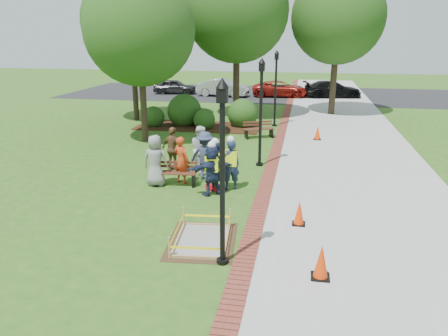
% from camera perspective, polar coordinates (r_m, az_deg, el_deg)
% --- Properties ---
extents(ground, '(100.00, 100.00, 0.00)m').
position_cam_1_polar(ground, '(13.28, -3.09, -5.51)').
color(ground, '#285116').
rests_on(ground, ground).
extents(sidewalk, '(6.00, 60.00, 0.02)m').
position_cam_1_polar(sidewalk, '(22.58, 15.55, 3.46)').
color(sidewalk, '#9E9E99').
rests_on(sidewalk, ground).
extents(brick_edging, '(0.50, 60.00, 0.03)m').
position_cam_1_polar(brick_edging, '(22.52, 7.28, 3.93)').
color(brick_edging, maroon).
rests_on(brick_edging, ground).
extents(mulch_bed, '(7.00, 3.00, 0.05)m').
position_cam_1_polar(mulch_bed, '(25.15, -3.33, 5.44)').
color(mulch_bed, '#381E0F').
rests_on(mulch_bed, ground).
extents(parking_lot, '(36.00, 12.00, 0.01)m').
position_cam_1_polar(parking_lot, '(39.34, 6.30, 9.59)').
color(parking_lot, black).
rests_on(parking_lot, ground).
extents(wet_concrete_pad, '(1.91, 2.45, 0.55)m').
position_cam_1_polar(wet_concrete_pad, '(11.29, -2.90, -8.48)').
color(wet_concrete_pad, '#47331E').
rests_on(wet_concrete_pad, ground).
extents(bench_near, '(1.55, 0.65, 0.82)m').
position_cam_1_polar(bench_near, '(15.40, -6.38, -1.32)').
color(bench_near, '#59301E').
rests_on(bench_near, ground).
extents(bench_far, '(1.61, 1.06, 0.83)m').
position_cam_1_polar(bench_far, '(22.43, 4.56, 4.62)').
color(bench_far, '#582D1E').
rests_on(bench_far, ground).
extents(cone_front, '(0.40, 0.40, 0.80)m').
position_cam_1_polar(cone_front, '(9.86, 12.58, -11.95)').
color(cone_front, black).
rests_on(cone_front, ground).
extents(cone_back, '(0.36, 0.36, 0.71)m').
position_cam_1_polar(cone_back, '(12.33, 9.78, -5.87)').
color(cone_back, black).
rests_on(cone_back, ground).
extents(cone_far, '(0.37, 0.37, 0.73)m').
position_cam_1_polar(cone_far, '(22.38, 12.12, 4.48)').
color(cone_far, black).
rests_on(cone_far, ground).
extents(toolbox, '(0.49, 0.39, 0.22)m').
position_cam_1_polar(toolbox, '(14.87, -1.49, -2.52)').
color(toolbox, '#BB0E10').
rests_on(toolbox, ground).
extents(lamp_near, '(0.28, 0.28, 4.26)m').
position_cam_1_polar(lamp_near, '(9.43, -0.21, 0.95)').
color(lamp_near, black).
rests_on(lamp_near, ground).
extents(lamp_mid, '(0.28, 0.28, 4.26)m').
position_cam_1_polar(lamp_mid, '(17.19, 4.84, 8.28)').
color(lamp_mid, black).
rests_on(lamp_mid, ground).
extents(lamp_far, '(0.28, 0.28, 4.26)m').
position_cam_1_polar(lamp_far, '(25.10, 6.78, 11.01)').
color(lamp_far, black).
rests_on(lamp_far, ground).
extents(tree_left, '(5.15, 5.15, 7.83)m').
position_cam_1_polar(tree_left, '(21.52, -10.98, 17.22)').
color(tree_left, '#3D2D1E').
rests_on(tree_left, ground).
extents(tree_back, '(6.25, 6.25, 9.57)m').
position_cam_1_polar(tree_back, '(27.82, 1.68, 19.87)').
color(tree_back, '#3D2D1E').
rests_on(tree_back, ground).
extents(tree_right, '(5.83, 5.83, 9.02)m').
position_cam_1_polar(tree_right, '(29.66, 14.67, 18.51)').
color(tree_right, '#3D2D1E').
rests_on(tree_right, ground).
extents(tree_far, '(5.72, 5.72, 8.63)m').
position_cam_1_polar(tree_far, '(27.35, -12.06, 18.16)').
color(tree_far, '#3D2D1E').
rests_on(tree_far, ground).
extents(shrub_a, '(1.26, 1.26, 1.26)m').
position_cam_1_polar(shrub_a, '(25.53, -9.14, 5.38)').
color(shrub_a, '#1D4513').
rests_on(shrub_a, ground).
extents(shrub_b, '(1.96, 1.96, 1.96)m').
position_cam_1_polar(shrub_b, '(25.70, -5.14, 5.61)').
color(shrub_b, '#1D4513').
rests_on(shrub_b, ground).
extents(shrub_c, '(1.21, 1.21, 1.21)m').
position_cam_1_polar(shrub_c, '(24.59, -2.59, 5.13)').
color(shrub_c, '#1D4513').
rests_on(shrub_c, ground).
extents(shrub_d, '(1.72, 1.72, 1.72)m').
position_cam_1_polar(shrub_d, '(25.24, 2.42, 5.45)').
color(shrub_d, '#1D4513').
rests_on(shrub_d, ground).
extents(shrub_e, '(1.06, 1.06, 1.06)m').
position_cam_1_polar(shrub_e, '(25.81, -3.51, 5.69)').
color(shrub_e, '#1D4513').
rests_on(shrub_e, ground).
extents(casual_person_a, '(0.58, 0.38, 1.81)m').
position_cam_1_polar(casual_person_a, '(15.29, -8.94, 0.96)').
color(casual_person_a, gray).
rests_on(casual_person_a, ground).
extents(casual_person_b, '(0.64, 0.54, 1.69)m').
position_cam_1_polar(casual_person_b, '(15.42, -5.59, 1.01)').
color(casual_person_b, '#BA3815').
rests_on(casual_person_b, ground).
extents(casual_person_c, '(0.65, 0.68, 1.80)m').
position_cam_1_polar(casual_person_c, '(16.64, -3.05, 2.47)').
color(casual_person_c, silver).
rests_on(casual_person_c, ground).
extents(casual_person_d, '(0.64, 0.54, 1.72)m').
position_cam_1_polar(casual_person_d, '(16.87, -6.68, 2.44)').
color(casual_person_d, brown).
rests_on(casual_person_d, ground).
extents(casual_person_e, '(0.62, 0.45, 1.77)m').
position_cam_1_polar(casual_person_e, '(15.78, -2.48, 1.60)').
color(casual_person_e, '#2F3753').
rests_on(casual_person_e, ground).
extents(hivis_worker_a, '(0.64, 0.59, 1.83)m').
position_cam_1_polar(hivis_worker_a, '(14.21, -1.58, -0.06)').
color(hivis_worker_a, '#161D39').
rests_on(hivis_worker_a, ground).
extents(hivis_worker_b, '(0.65, 0.55, 1.88)m').
position_cam_1_polar(hivis_worker_b, '(14.70, 0.86, 0.63)').
color(hivis_worker_b, '#192C42').
rests_on(hivis_worker_b, ground).
extents(hivis_worker_c, '(0.61, 0.48, 1.82)m').
position_cam_1_polar(hivis_worker_c, '(14.64, -1.19, 0.46)').
color(hivis_worker_c, '#16223A').
rests_on(hivis_worker_c, ground).
extents(parked_car_a, '(2.22, 4.41, 1.39)m').
position_cam_1_polar(parked_car_a, '(39.49, -6.40, 9.61)').
color(parked_car_a, '#262628').
rests_on(parked_car_a, ground).
extents(parked_car_b, '(2.63, 5.00, 1.56)m').
position_cam_1_polar(parked_car_b, '(37.65, -0.17, 9.35)').
color(parked_car_b, '#A1A1A6').
rests_on(parked_car_b, ground).
extents(parked_car_c, '(2.11, 4.49, 1.44)m').
position_cam_1_polar(parked_car_c, '(37.68, 7.37, 9.22)').
color(parked_car_c, '#9F1C14').
rests_on(parked_car_c, ground).
extents(parked_car_d, '(2.76, 4.85, 1.49)m').
position_cam_1_polar(parked_car_d, '(38.02, 13.89, 8.93)').
color(parked_car_d, black).
rests_on(parked_car_d, ground).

